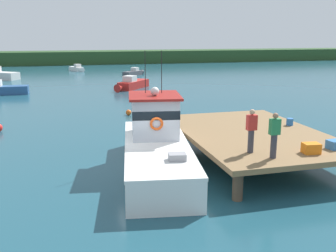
% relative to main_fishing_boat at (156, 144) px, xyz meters
% --- Properties ---
extents(ground_plane, '(200.00, 200.00, 0.00)m').
position_rel_main_fishing_boat_xyz_m(ground_plane, '(-0.29, 0.20, -1.01)').
color(ground_plane, '#1E4C5B').
extents(dock, '(6.00, 9.00, 1.20)m').
position_rel_main_fishing_boat_xyz_m(dock, '(4.51, 0.20, 0.07)').
color(dock, '#4C3D2D').
rests_on(dock, ground).
extents(main_fishing_boat, '(3.76, 9.96, 4.80)m').
position_rel_main_fishing_boat_xyz_m(main_fishing_boat, '(0.00, 0.00, 0.00)').
color(main_fishing_boat, white).
rests_on(main_fishing_boat, ground).
extents(crate_single_far, '(0.65, 0.51, 0.33)m').
position_rel_main_fishing_boat_xyz_m(crate_single_far, '(6.36, -3.00, 0.36)').
color(crate_single_far, '#3370B2').
rests_on(crate_single_far, dock).
extents(crate_stack_mid_dock, '(0.65, 0.51, 0.38)m').
position_rel_main_fishing_boat_xyz_m(crate_stack_mid_dock, '(5.10, -3.27, 0.38)').
color(crate_stack_mid_dock, orange).
rests_on(crate_stack_mid_dock, dock).
extents(bait_bucket, '(0.32, 0.32, 0.34)m').
position_rel_main_fishing_boat_xyz_m(bait_bucket, '(6.84, 0.88, 0.36)').
color(bait_bucket, '#2866B2').
rests_on(bait_bucket, dock).
extents(deckhand_by_the_boat, '(0.36, 0.22, 1.63)m').
position_rel_main_fishing_boat_xyz_m(deckhand_by_the_boat, '(3.46, -3.41, 1.05)').
color(deckhand_by_the_boat, '#383842').
rests_on(deckhand_by_the_boat, dock).
extents(deckhand_further_back, '(0.36, 0.22, 1.63)m').
position_rel_main_fishing_boat_xyz_m(deckhand_further_back, '(2.99, -2.60, 1.05)').
color(deckhand_further_back, '#383842').
rests_on(deckhand_further_back, dock).
extents(moored_boat_far_right, '(4.28, 4.88, 1.38)m').
position_rel_main_fishing_boat_xyz_m(moored_boat_far_right, '(3.07, 24.15, -0.53)').
color(moored_boat_far_right, red).
rests_on(moored_boat_far_right, ground).
extents(moored_boat_mid_harbor, '(5.36, 1.44, 1.36)m').
position_rel_main_fishing_boat_xyz_m(moored_boat_mid_harbor, '(-9.53, 23.43, -0.54)').
color(moored_boat_mid_harbor, '#285184').
rests_on(moored_boat_mid_harbor, ground).
extents(moored_boat_far_left, '(3.52, 3.65, 1.08)m').
position_rel_main_fishing_boat_xyz_m(moored_boat_far_left, '(5.60, 37.36, -0.64)').
color(moored_boat_far_left, '#4C4C51').
rests_on(moored_boat_far_left, ground).
extents(moored_boat_outer_mooring, '(2.32, 4.21, 1.07)m').
position_rel_main_fishing_boat_xyz_m(moored_boat_outer_mooring, '(-1.78, 46.31, -0.64)').
color(moored_boat_outer_mooring, white).
rests_on(moored_boat_outer_mooring, ground).
extents(mooring_buoy_outer, '(0.36, 0.36, 0.36)m').
position_rel_main_fishing_boat_xyz_m(mooring_buoy_outer, '(5.32, 14.50, -0.83)').
color(mooring_buoy_outer, silver).
rests_on(mooring_buoy_outer, ground).
extents(mooring_buoy_inshore, '(0.39, 0.39, 0.39)m').
position_rel_main_fishing_boat_xyz_m(mooring_buoy_inshore, '(0.60, 10.90, -0.81)').
color(mooring_buoy_inshore, '#EA5B19').
rests_on(mooring_buoy_inshore, ground).
extents(far_shoreline, '(120.00, 8.00, 2.40)m').
position_rel_main_fishing_boat_xyz_m(far_shoreline, '(-0.29, 62.20, 0.19)').
color(far_shoreline, '#284723').
rests_on(far_shoreline, ground).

